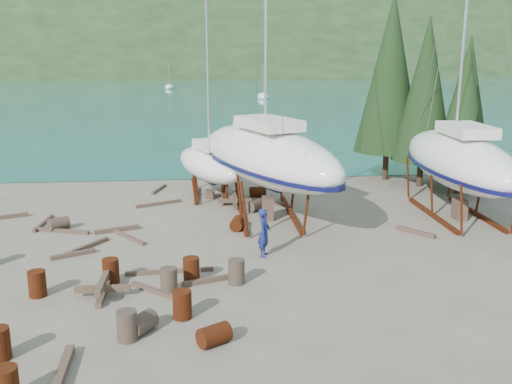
{
  "coord_description": "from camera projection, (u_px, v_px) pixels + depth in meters",
  "views": [
    {
      "loc": [
        -0.48,
        -20.72,
        7.89
      ],
      "look_at": [
        1.7,
        3.0,
        2.05
      ],
      "focal_mm": 40.0,
      "sensor_mm": 36.0,
      "label": 1
    }
  ],
  "objects": [
    {
      "name": "ground",
      "position": [
        219.0,
        263.0,
        21.96
      ],
      "size": [
        600.0,
        600.0,
        0.0
      ],
      "primitive_type": "plane",
      "color": "#635A4E",
      "rests_on": "ground"
    },
    {
      "name": "timber_4",
      "position": [
        73.0,
        254.0,
        22.66
      ],
      "size": [
        1.64,
        0.95,
        0.17
      ],
      "primitive_type": "cube",
      "rotation": [
        0.0,
        0.0,
        2.04
      ],
      "color": "brown",
      "rests_on": "ground"
    },
    {
      "name": "far_house_center",
      "position": [
        148.0,
        67.0,
        203.26
      ],
      "size": [
        6.6,
        5.6,
        5.6
      ],
      "color": "beige",
      "rests_on": "ground"
    },
    {
      "name": "timber_1",
      "position": [
        415.0,
        232.0,
        25.44
      ],
      "size": [
        1.35,
        1.6,
        0.19
      ],
      "primitive_type": "cube",
      "rotation": [
        0.0,
        0.0,
        0.68
      ],
      "color": "brown",
      "rests_on": "ground"
    },
    {
      "name": "timber_12",
      "position": [
        87.0,
        246.0,
        23.58
      ],
      "size": [
        1.46,
        2.05,
        0.17
      ],
      "primitive_type": "cube",
      "rotation": [
        0.0,
        0.0,
        2.55
      ],
      "color": "brown",
      "rests_on": "ground"
    },
    {
      "name": "timber_2",
      "position": [
        3.0,
        217.0,
        27.76
      ],
      "size": [
        2.14,
        1.08,
        0.19
      ],
      "primitive_type": "cube",
      "rotation": [
        0.0,
        0.0,
        1.99
      ],
      "color": "brown",
      "rests_on": "ground"
    },
    {
      "name": "drum_17",
      "position": [
        236.0,
        272.0,
        19.92
      ],
      "size": [
        0.58,
        0.58,
        0.88
      ],
      "primitive_type": "cylinder",
      "color": "#2D2823",
      "rests_on": "ground"
    },
    {
      "name": "timber_8",
      "position": [
        117.0,
        230.0,
        25.79
      ],
      "size": [
        1.95,
        0.91,
        0.19
      ],
      "primitive_type": "cube",
      "rotation": [
        0.0,
        0.0,
        1.94
      ],
      "color": "brown",
      "rests_on": "ground"
    },
    {
      "name": "timber_6",
      "position": [
        266.0,
        203.0,
        30.29
      ],
      "size": [
        1.97,
        0.74,
        0.19
      ],
      "primitive_type": "cube",
      "rotation": [
        0.0,
        0.0,
        1.29
      ],
      "color": "brown",
      "rests_on": "ground"
    },
    {
      "name": "timber_5",
      "position": [
        157.0,
        292.0,
        19.14
      ],
      "size": [
        1.85,
        1.67,
        0.16
      ],
      "primitive_type": "cube",
      "rotation": [
        0.0,
        0.0,
        0.84
      ],
      "color": "brown",
      "rests_on": "ground"
    },
    {
      "name": "timber_pile_aft",
      "position": [
        235.0,
        201.0,
        30.04
      ],
      "size": [
        1.8,
        1.8,
        0.6
      ],
      "color": "brown",
      "rests_on": "ground"
    },
    {
      "name": "drum_0",
      "position": [
        37.0,
        284.0,
        18.89
      ],
      "size": [
        0.58,
        0.58,
        0.88
      ],
      "primitive_type": "cylinder",
      "color": "#5D2210",
      "rests_on": "ground"
    },
    {
      "name": "drum_10",
      "position": [
        111.0,
        271.0,
        19.99
      ],
      "size": [
        0.58,
        0.58,
        0.88
      ],
      "primitive_type": "cylinder",
      "color": "#5D2210",
      "rests_on": "ground"
    },
    {
      "name": "timber_17",
      "position": [
        62.0,
        231.0,
        25.66
      ],
      "size": [
        2.59,
        0.98,
        0.16
      ],
      "primitive_type": "cube",
      "rotation": [
        0.0,
        0.0,
        1.26
      ],
      "color": "brown",
      "rests_on": "ground"
    },
    {
      "name": "cypress_near_right",
      "position": [
        426.0,
        90.0,
        33.3
      ],
      "size": [
        3.6,
        3.6,
        10.0
      ],
      "color": "black",
      "rests_on": "ground"
    },
    {
      "name": "drum_7",
      "position": [
        182.0,
        304.0,
        17.32
      ],
      "size": [
        0.58,
        0.58,
        0.88
      ],
      "primitive_type": "cylinder",
      "color": "#5D2210",
      "rests_on": "ground"
    },
    {
      "name": "timber_7",
      "position": [
        209.0,
        280.0,
        20.09
      ],
      "size": [
        1.88,
        0.83,
        0.17
      ],
      "primitive_type": "cube",
      "rotation": [
        0.0,
        0.0,
        1.92
      ],
      "color": "brown",
      "rests_on": "ground"
    },
    {
      "name": "timber_11",
      "position": [
        127.0,
        236.0,
        24.9
      ],
      "size": [
        1.78,
        2.29,
        0.15
      ],
      "primitive_type": "cube",
      "rotation": [
        0.0,
        0.0,
        0.65
      ],
      "color": "brown",
      "rests_on": "ground"
    },
    {
      "name": "timber_16",
      "position": [
        61.0,
        374.0,
        14.15
      ],
      "size": [
        0.34,
        2.6,
        0.23
      ],
      "primitive_type": "cube",
      "rotation": [
        0.0,
        0.0,
        0.04
      ],
      "color": "brown",
      "rests_on": "ground"
    },
    {
      "name": "timber_9",
      "position": [
        159.0,
        189.0,
        33.53
      ],
      "size": [
        0.74,
        2.17,
        0.15
      ],
      "primitive_type": "cube",
      "rotation": [
        0.0,
        0.0,
        2.87
      ],
      "color": "brown",
      "rests_on": "ground"
    },
    {
      "name": "drum_5",
      "position": [
        169.0,
        281.0,
        19.13
      ],
      "size": [
        0.58,
        0.58,
        0.88
      ],
      "primitive_type": "cylinder",
      "color": "#2D2823",
      "rests_on": "ground"
    },
    {
      "name": "timber_3",
      "position": [
        170.0,
        271.0,
        20.92
      ],
      "size": [
        3.22,
        0.37,
        0.15
      ],
      "primitive_type": "cube",
      "rotation": [
        0.0,
        0.0,
        1.64
      ],
      "color": "brown",
      "rests_on": "ground"
    },
    {
      "name": "bay_water",
      "position": [
        203.0,
        67.0,
        326.63
      ],
      "size": [
        700.0,
        700.0,
        0.0
      ],
      "primitive_type": "plane",
      "color": "#177570",
      "rests_on": "ground"
    },
    {
      "name": "drum_14",
      "position": [
        191.0,
        270.0,
        20.11
      ],
      "size": [
        0.58,
        0.58,
        0.88
      ],
      "primitive_type": "cylinder",
      "color": "#5D2210",
      "rests_on": "ground"
    },
    {
      "name": "large_sailboat_far",
      "position": [
        459.0,
        160.0,
        27.58
      ],
      "size": [
        3.46,
        11.12,
        17.48
      ],
      "rotation": [
        0.0,
        0.0,
        -0.02
      ],
      "color": "white",
      "rests_on": "ground"
    },
    {
      "name": "far_house_left",
      "position": [
        32.0,
        67.0,
        199.71
      ],
      "size": [
        6.6,
        5.6,
        5.6
      ],
      "color": "beige",
      "rests_on": "ground"
    },
    {
      "name": "far_house_right",
      "position": [
        286.0,
        67.0,
        207.7
      ],
      "size": [
        6.6,
        5.6,
        5.6
      ],
      "color": "beige",
      "rests_on": "ground"
    },
    {
      "name": "moored_boat_mid",
      "position": [
        263.0,
        96.0,
        100.13
      ],
      "size": [
        2.0,
        5.0,
        6.05
      ],
      "color": "white",
      "rests_on": "ground"
    },
    {
      "name": "moored_boat_far",
      "position": [
        169.0,
        87.0,
        127.55
      ],
      "size": [
        2.0,
        5.0,
        6.05
      ],
      "color": "white",
      "rests_on": "ground"
    },
    {
      "name": "cypress_mid_right",
      "position": [
        464.0,
        107.0,
        31.71
      ],
      "size": [
        3.06,
        3.06,
        8.5
      ],
      "color": "black",
      "rests_on": "ground"
    },
    {
      "name": "drum_12",
      "position": [
        214.0,
        335.0,
        15.77
      ],
      "size": [
        1.05,
        0.96,
        0.58
      ],
      "primitive_type": "cylinder",
      "rotation": [
        1.57,
        0.0,
        2.12
      ],
      "color": "#5D2210",
      "rests_on": "ground"
    },
    {
      "name": "drum_6",
      "position": [
        237.0,
        223.0,
        26.05
      ],
      "size": [
        0.75,
        0.98,
        0.58
      ],
      "primitive_type": "cylinder",
      "rotation": [
        1.57,
        0.0,
        -0.21
      ],
      "color": "#5D2210",
      "rests_on": "ground"
    },
    {
      "name": "far_hill",
      "position": [
        203.0,
        67.0,
        331.47
      ],
      "size": [
        800.0,
        360.0,
        110.0
      ],
      "primitive_type": "ellipsoid",
      "color": "#1E3018",
      "rests_on": "ground"
    },
    {
      "name": "small_sailboat_shore",
      "position": [
        210.0,
        164.0,
        31.76
      ],
      "size": [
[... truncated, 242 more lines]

